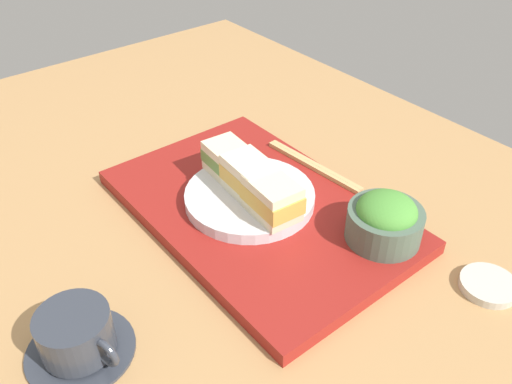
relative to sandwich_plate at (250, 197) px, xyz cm
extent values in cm
cube|color=tan|center=(1.14, 2.45, -4.44)|extent=(140.00, 100.00, 3.00)
cube|color=maroon|center=(-1.22, -0.56, -1.91)|extent=(44.96, 29.28, 2.06)
cylinder|color=silver|center=(0.00, 0.00, 0.00)|extent=(19.17, 19.17, 1.77)
cube|color=beige|center=(-5.73, 0.58, 1.57)|extent=(8.00, 5.94, 1.37)
cube|color=gold|center=(-5.73, 0.58, 3.54)|extent=(8.51, 6.06, 2.56)
cube|color=beige|center=(-5.73, 0.58, 5.51)|extent=(8.00, 5.94, 1.37)
cube|color=#EFE5C1|center=(0.00, 0.00, 1.63)|extent=(8.00, 5.94, 1.49)
cube|color=gold|center=(0.00, 0.00, 3.60)|extent=(8.35, 6.08, 2.45)
cube|color=#EFE5C1|center=(0.00, 0.00, 5.57)|extent=(8.00, 5.94, 1.49)
cube|color=beige|center=(5.73, -0.58, 1.57)|extent=(8.00, 5.94, 1.38)
cube|color=#669347|center=(5.73, -0.58, 3.26)|extent=(8.34, 6.02, 1.99)
cube|color=beige|center=(5.73, -0.58, 4.94)|extent=(8.00, 5.94, 1.38)
cylinder|color=#4C6051|center=(-17.60, -9.10, 1.44)|extent=(10.21, 10.21, 4.64)
ellipsoid|color=#4C9338|center=(-17.60, -9.10, 3.76)|extent=(8.08, 8.08, 4.44)
cube|color=tan|center=(0.63, -13.99, -0.53)|extent=(19.18, 2.14, 0.70)
cube|color=tan|center=(0.58, -13.26, -0.53)|extent=(19.18, 2.14, 0.70)
cylinder|color=#333842|center=(-7.72, 30.45, -2.54)|extent=(12.30, 12.30, 0.80)
cylinder|color=#333842|center=(-7.72, 30.45, 0.44)|extent=(8.26, 8.26, 5.17)
cylinder|color=black|center=(-7.72, 30.45, 2.63)|extent=(7.60, 7.60, 0.40)
torus|color=#333842|center=(-12.24, 29.07, 0.44)|extent=(3.77, 1.85, 3.69)
cylinder|color=beige|center=(-31.15, -14.11, -2.37)|extent=(7.24, 7.24, 1.14)
camera|label=1|loc=(-49.71, 38.78, 48.06)|focal=37.75mm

